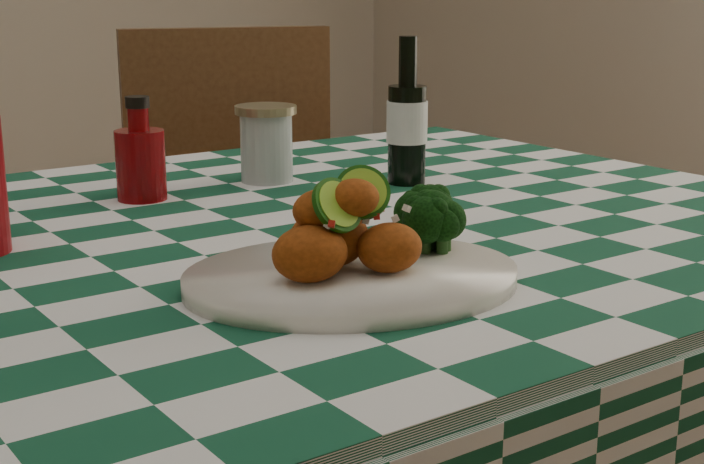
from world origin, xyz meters
TOP-DOWN VIEW (x-y plane):
  - plate at (0.07, -0.25)m, footprint 0.39×0.35m
  - fried_chicken_pile at (0.06, -0.25)m, footprint 0.14×0.10m
  - broccoli_side at (0.17, -0.24)m, footprint 0.08×0.08m
  - ketchup_bottle at (0.06, 0.23)m, footprint 0.08×0.08m
  - mason_jar at (0.26, 0.24)m, footprint 0.09×0.09m
  - beer_bottle at (0.42, 0.11)m, footprint 0.06×0.06m
  - wooden_chair_right at (0.48, 0.68)m, footprint 0.56×0.57m

SIDE VIEW (x-z plane):
  - wooden_chair_right at x=0.48m, z-range 0.00..0.98m
  - plate at x=0.07m, z-range 0.79..0.80m
  - broccoli_side at x=0.17m, z-range 0.80..0.86m
  - mason_jar at x=0.26m, z-range 0.79..0.90m
  - fried_chicken_pile at x=0.06m, z-range 0.80..0.89m
  - ketchup_bottle at x=0.06m, z-range 0.79..0.93m
  - beer_bottle at x=0.42m, z-range 0.79..1.00m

